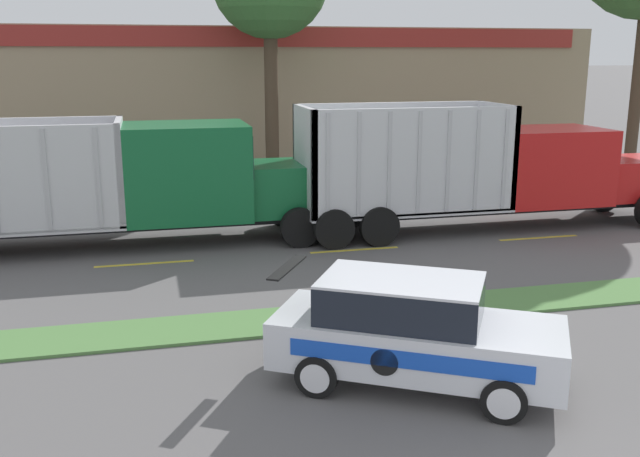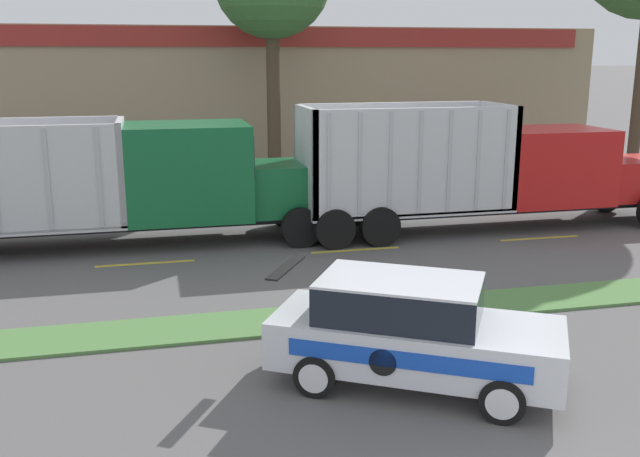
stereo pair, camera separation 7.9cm
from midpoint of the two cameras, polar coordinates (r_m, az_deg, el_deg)
name	(u,v)px [view 1 (the left image)]	position (r m, az deg, el deg)	size (l,w,h in m)	color
grass_verge	(371,313)	(14.25, 3.91, -6.79)	(120.00, 1.41, 0.06)	#517F42
centre_line_3	(145,264)	(18.12, -13.98, -2.75)	(2.40, 0.14, 0.01)	yellow
centre_line_4	(355,250)	(18.83, 2.66, -1.72)	(2.40, 0.14, 0.01)	yellow
centre_line_5	(538,238)	(20.96, 16.98, -0.71)	(2.40, 0.14, 0.01)	yellow
dump_truck_lead	(145,184)	(19.62, -13.94, 3.51)	(12.92, 2.83, 3.38)	black
dump_truck_mid	(518,173)	(21.91, 15.43, 4.30)	(11.72, 2.70, 3.66)	black
rally_car	(412,331)	(11.16, 7.19, -8.15)	(4.67, 3.72, 1.74)	silver
store_building_backdrop	(137,95)	(36.32, -14.48, 10.28)	(41.32, 12.10, 6.18)	#9E896B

